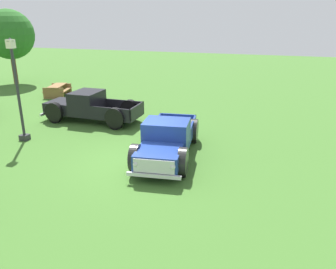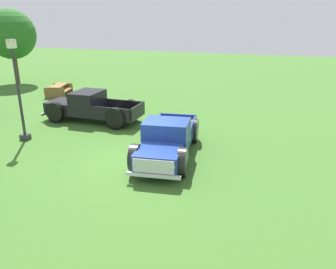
{
  "view_description": "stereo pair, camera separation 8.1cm",
  "coord_description": "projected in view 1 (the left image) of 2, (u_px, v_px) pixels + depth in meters",
  "views": [
    {
      "loc": [
        -10.99,
        -4.56,
        5.33
      ],
      "look_at": [
        0.91,
        -0.83,
        0.9
      ],
      "focal_mm": 35.92,
      "sensor_mm": 36.0,
      "label": 1
    },
    {
      "loc": [
        -10.97,
        -4.64,
        5.33
      ],
      "look_at": [
        0.91,
        -0.83,
        0.9
      ],
      "focal_mm": 35.92,
      "sensor_mm": 36.0,
      "label": 2
    }
  ],
  "objects": [
    {
      "name": "picnic_table",
      "position": [
        58.0,
        89.0,
        23.34
      ],
      "size": [
        2.1,
        1.87,
        0.78
      ],
      "color": "olive",
      "rests_on": "ground_plane"
    },
    {
      "name": "ground_plane",
      "position": [
        140.0,
        162.0,
        12.95
      ],
      "size": [
        80.0,
        80.0,
        0.0
      ],
      "primitive_type": "plane",
      "color": "#3D6B28"
    },
    {
      "name": "oak_tree_east",
      "position": [
        9.0,
        35.0,
        26.58
      ],
      "size": [
        3.87,
        3.87,
        5.86
      ],
      "color": "brown",
      "rests_on": "ground_plane"
    },
    {
      "name": "pickup_truck_behind_left",
      "position": [
        87.0,
        107.0,
        17.78
      ],
      "size": [
        2.1,
        5.25,
        1.6
      ],
      "color": "black",
      "rests_on": "ground_plane"
    },
    {
      "name": "pickup_truck_foreground",
      "position": [
        166.0,
        141.0,
        12.95
      ],
      "size": [
        5.27,
        2.49,
        1.56
      ],
      "color": "navy",
      "rests_on": "ground_plane"
    },
    {
      "name": "lamp_post_near",
      "position": [
        17.0,
        89.0,
        14.46
      ],
      "size": [
        0.36,
        0.36,
        4.47
      ],
      "color": "#2D2D33",
      "rests_on": "ground_plane"
    }
  ]
}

